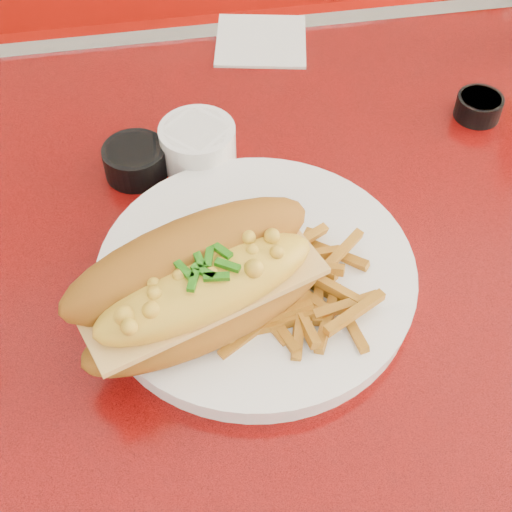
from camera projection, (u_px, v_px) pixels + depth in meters
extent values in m
cube|color=red|center=(339.00, 263.00, 0.72)|extent=(1.20, 0.80, 0.04)
cube|color=silver|center=(268.00, 39.00, 0.97)|extent=(1.22, 0.03, 0.04)
cylinder|color=silver|center=(315.00, 430.00, 1.02)|extent=(0.09, 0.09, 0.72)
cube|color=#A7140B|center=(235.00, 146.00, 1.62)|extent=(1.20, 0.50, 0.45)
cylinder|color=white|center=(256.00, 276.00, 0.67)|extent=(0.32, 0.32, 0.02)
cylinder|color=white|center=(256.00, 269.00, 0.67)|extent=(0.33, 0.33, 0.00)
ellipsoid|color=#9E6019|center=(208.00, 309.00, 0.61)|extent=(0.24, 0.15, 0.05)
cube|color=#ECC069|center=(207.00, 296.00, 0.59)|extent=(0.22, 0.13, 0.01)
ellipsoid|color=yellow|center=(206.00, 287.00, 0.59)|extent=(0.21, 0.13, 0.05)
ellipsoid|color=#9E6019|center=(189.00, 259.00, 0.60)|extent=(0.25, 0.16, 0.09)
cube|color=silver|center=(317.00, 233.00, 0.69)|extent=(0.03, 0.11, 0.00)
cube|color=silver|center=(289.00, 190.00, 0.73)|extent=(0.02, 0.03, 0.00)
cylinder|color=white|center=(198.00, 145.00, 0.77)|extent=(0.11, 0.11, 0.05)
cylinder|color=black|center=(197.00, 131.00, 0.76)|extent=(0.09, 0.09, 0.01)
cylinder|color=black|center=(135.00, 161.00, 0.77)|extent=(0.09, 0.09, 0.03)
cylinder|color=#F69459|center=(134.00, 151.00, 0.75)|extent=(0.08, 0.08, 0.01)
cylinder|color=black|center=(479.00, 107.00, 0.83)|extent=(0.06, 0.06, 0.03)
cylinder|color=#F69459|center=(481.00, 99.00, 0.82)|extent=(0.05, 0.05, 0.01)
cube|color=white|center=(261.00, 41.00, 0.93)|extent=(0.14, 0.14, 0.00)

